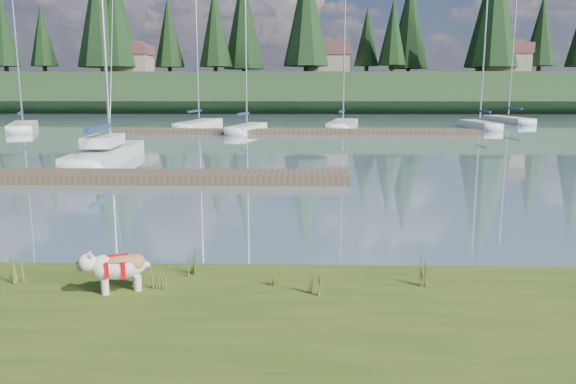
{
  "coord_description": "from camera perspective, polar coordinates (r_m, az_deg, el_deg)",
  "views": [
    {
      "loc": [
        2.37,
        -10.41,
        3.23
      ],
      "look_at": [
        2.14,
        -0.5,
        1.38
      ],
      "focal_mm": 35.0,
      "sensor_mm": 36.0,
      "label": 1
    }
  ],
  "objects": [
    {
      "name": "conifer_5",
      "position": [
        81.75,
        10.62,
        15.68
      ],
      "size": [
        3.96,
        3.96,
        10.35
      ],
      "color": "#382619",
      "rests_on": "ridge"
    },
    {
      "name": "sailboat_bg_0",
      "position": [
        49.06,
        -25.24,
        6.13
      ],
      "size": [
        4.75,
        8.6,
        12.39
      ],
      "rotation": [
        0.0,
        0.0,
        1.95
      ],
      "color": "silver",
      "rests_on": "ground"
    },
    {
      "name": "conifer_4",
      "position": [
        77.05,
        1.89,
        17.87
      ],
      "size": [
        6.16,
        6.16,
        15.1
      ],
      "color": "#382619",
      "rests_on": "ridge"
    },
    {
      "name": "sailboat_bg_2",
      "position": [
        42.4,
        -3.94,
        6.58
      ],
      "size": [
        2.8,
        7.08,
        10.55
      ],
      "rotation": [
        0.0,
        0.0,
        1.36
      ],
      "color": "silver",
      "rests_on": "ground"
    },
    {
      "name": "conifer_3",
      "position": [
        83.77,
        -7.46,
        16.26
      ],
      "size": [
        4.84,
        4.84,
        12.25
      ],
      "color": "#382619",
      "rests_on": "ridge"
    },
    {
      "name": "dock_near",
      "position": [
        20.66,
        -16.64,
        1.51
      ],
      "size": [
        16.0,
        2.0,
        0.3
      ],
      "primitive_type": "cube",
      "color": "#4C3D2C",
      "rests_on": "ground"
    },
    {
      "name": "weed_3",
      "position": [
        9.35,
        -25.85,
        -6.81
      ],
      "size": [
        0.17,
        0.14,
        0.62
      ],
      "color": "#475B23",
      "rests_on": "bank"
    },
    {
      "name": "mud_lip",
      "position": [
        9.66,
        -13.1,
        -8.84
      ],
      "size": [
        60.0,
        0.5,
        0.14
      ],
      "primitive_type": "cube",
      "color": "#33281C",
      "rests_on": "ground"
    },
    {
      "name": "sailboat_bg_5",
      "position": [
        57.6,
        21.13,
        6.93
      ],
      "size": [
        2.54,
        8.45,
        11.84
      ],
      "rotation": [
        0.0,
        0.0,
        1.68
      ],
      "color": "silver",
      "rests_on": "ground"
    },
    {
      "name": "ridge",
      "position": [
        83.45,
        -0.3,
        10.02
      ],
      "size": [
        200.0,
        20.0,
        5.0
      ],
      "primitive_type": "cube",
      "color": "#1D3319",
      "rests_on": "ground"
    },
    {
      "name": "dock_far",
      "position": [
        40.53,
        0.82,
        6.16
      ],
      "size": [
        26.0,
        2.2,
        0.3
      ],
      "primitive_type": "cube",
      "color": "#4C3D2C",
      "rests_on": "ground"
    },
    {
      "name": "sailboat_main",
      "position": [
        27.15,
        -17.61,
        4.1
      ],
      "size": [
        2.52,
        9.1,
        12.91
      ],
      "rotation": [
        0.0,
        0.0,
        1.66
      ],
      "color": "silver",
      "rests_on": "ground"
    },
    {
      "name": "sailboat_bg_3",
      "position": [
        47.46,
        5.7,
        6.96
      ],
      "size": [
        3.37,
        9.43,
        13.45
      ],
      "rotation": [
        0.0,
        0.0,
        1.4
      ],
      "color": "silver",
      "rests_on": "ground"
    },
    {
      "name": "ground",
      "position": [
        40.61,
        -2.02,
        5.96
      ],
      "size": [
        200.0,
        200.0,
        0.0
      ],
      "primitive_type": "plane",
      "color": "gray",
      "rests_on": "ground"
    },
    {
      "name": "conifer_1",
      "position": [
        92.13,
        -26.97,
        14.43
      ],
      "size": [
        4.4,
        4.4,
        11.3
      ],
      "color": "#382619",
      "rests_on": "ridge"
    },
    {
      "name": "house_1",
      "position": [
        81.6,
        3.99,
        13.36
      ],
      "size": [
        6.3,
        5.3,
        4.65
      ],
      "color": "gray",
      "rests_on": "ridge"
    },
    {
      "name": "weed_0",
      "position": [
        8.42,
        -13.11,
        -8.12
      ],
      "size": [
        0.17,
        0.14,
        0.54
      ],
      "color": "#475B23",
      "rests_on": "bank"
    },
    {
      "name": "weed_2",
      "position": [
        7.99,
        3.07,
        -8.59
      ],
      "size": [
        0.17,
        0.14,
        0.62
      ],
      "color": "#475B23",
      "rests_on": "bank"
    },
    {
      "name": "weed_5",
      "position": [
        8.59,
        13.67,
        -7.8
      ],
      "size": [
        0.17,
        0.14,
        0.52
      ],
      "color": "#475B23",
      "rests_on": "bank"
    },
    {
      "name": "weed_4",
      "position": [
        8.39,
        -1.44,
        -8.43
      ],
      "size": [
        0.17,
        0.14,
        0.36
      ],
      "color": "#475B23",
      "rests_on": "bank"
    },
    {
      "name": "conifer_6",
      "position": [
        83.19,
        20.22,
        17.33
      ],
      "size": [
        7.04,
        7.04,
        17.0
      ],
      "color": "#382619",
      "rests_on": "ridge"
    },
    {
      "name": "weed_1",
      "position": [
        8.93,
        -9.74,
        -6.96
      ],
      "size": [
        0.17,
        0.14,
        0.51
      ],
      "color": "#475B23",
      "rests_on": "bank"
    },
    {
      "name": "sailboat_bg_1",
      "position": [
        48.04,
        -8.72,
        6.94
      ],
      "size": [
        2.97,
        8.95,
        13.02
      ],
      "rotation": [
        0.0,
        0.0,
        1.43
      ],
      "color": "silver",
      "rests_on": "ground"
    },
    {
      "name": "house_0",
      "position": [
        84.12,
        -15.92,
        12.91
      ],
      "size": [
        6.3,
        5.3,
        4.65
      ],
      "color": "gray",
      "rests_on": "ridge"
    },
    {
      "name": "conifer_2",
      "position": [
        83.69,
        -18.61,
        17.07
      ],
      "size": [
        6.6,
        6.6,
        16.05
      ],
      "color": "#382619",
      "rests_on": "ridge"
    },
    {
      "name": "house_2",
      "position": [
        84.18,
        21.03,
        12.62
      ],
      "size": [
        6.3,
        5.3,
        4.65
      ],
      "color": "gray",
      "rests_on": "ridge"
    },
    {
      "name": "sailboat_bg_4",
      "position": [
        48.98,
        18.65,
        6.58
      ],
      "size": [
        1.68,
        7.23,
        10.68
      ],
      "rotation": [
        0.0,
        0.0,
        1.61
      ],
      "color": "silver",
      "rests_on": "ground"
    },
    {
      "name": "bulldog",
      "position": [
        8.47,
        -16.9,
        -7.18
      ],
      "size": [
        1.0,
        0.64,
        0.59
      ],
      "rotation": [
        0.0,
        0.0,
        3.52
      ],
      "color": "silver",
      "rests_on": "bank"
    }
  ]
}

